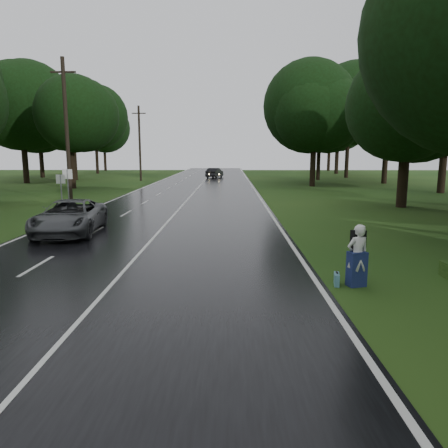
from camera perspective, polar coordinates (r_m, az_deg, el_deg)
The scene contains 16 objects.
ground at distance 12.26m, azimuth -15.08°, elevation -8.22°, with size 160.00×160.00×0.00m, color #264514.
road at distance 31.60m, azimuth -5.26°, elevation 2.95°, with size 12.00×140.00×0.04m, color black.
lane_center at distance 31.60m, azimuth -5.26°, elevation 3.00°, with size 0.12×140.00×0.01m, color silver.
grey_car at distance 20.41m, azimuth -20.22°, elevation 0.92°, with size 2.53×5.49×1.52m, color #484B4D.
far_car at distance 62.48m, azimuth -1.28°, elevation 6.97°, with size 1.51×4.34×1.43m, color black.
hitchhiker at distance 12.28m, azimuth 17.65°, elevation -4.37°, with size 0.73×0.70×1.76m.
suitcase at distance 12.35m, azimuth 15.06°, elevation -7.26°, with size 0.14×0.48×0.34m, color teal.
utility_pole_mid at distance 33.28m, azimuth -20.05°, elevation 2.71°, with size 1.80×0.28×10.36m, color black, non-canonical shape.
utility_pole_far at distance 57.20m, azimuth -11.22°, elevation 5.79°, with size 1.80×0.28×9.70m, color black, non-canonical shape.
road_sign_a at distance 28.29m, azimuth -21.06°, elevation 1.52°, with size 0.57×0.10×2.36m, color white, non-canonical shape.
road_sign_b at distance 29.35m, azimuth -20.24°, elevation 1.84°, with size 0.63×0.10×2.63m, color white, non-canonical shape.
tree_left_e at distance 46.82m, azimuth -19.78°, elevation 4.58°, with size 8.87×8.87×13.85m, color black, non-canonical shape.
tree_left_f at distance 61.34m, azimuth -19.46°, elevation 5.67°, with size 9.45×9.45×14.77m, color black, non-canonical shape.
tree_right_d at distance 31.31m, azimuth 22.90°, elevation 2.13°, with size 7.63×7.63×11.92m, color black, non-canonical shape.
tree_right_e at distance 47.86m, azimuth 11.88°, elevation 5.04°, with size 9.36×9.36×14.62m, color black, non-canonical shape.
tree_right_f at distance 59.15m, azimuth 12.62°, elevation 5.86°, with size 9.20×9.20×14.37m, color black, non-canonical shape.
Camera 1 is at (3.31, -11.21, 3.70)m, focal length 33.65 mm.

